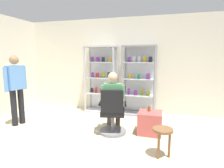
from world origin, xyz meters
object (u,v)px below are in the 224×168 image
Objects in this scene: seated_shopkeeper at (113,99)px; tea_glass at (149,109)px; display_cabinet_left at (102,79)px; office_chair at (113,116)px; storage_crate at (150,123)px; standing_customer at (16,86)px; display_cabinet_right at (139,80)px; wooden_stool at (163,134)px.

tea_glass is at bearing 11.31° from seated_shopkeeper.
display_cabinet_left is 1.80m from office_chair.
storage_crate is (0.78, 0.09, -0.48)m from seated_shopkeeper.
tea_glass is (-0.03, 0.06, 0.28)m from storage_crate.
seated_shopkeeper reaches higher than office_chair.
display_cabinet_right is at bearing 31.44° from standing_customer.
office_chair reaches higher than storage_crate.
tea_glass is (1.48, -1.22, -0.45)m from display_cabinet_left.
display_cabinet_left is 3.96× the size of storage_crate.
wooden_stool is (1.04, -0.77, -0.34)m from seated_shopkeeper.
wooden_stool is at bearing -50.49° from display_cabinet_left.
storage_crate is (0.41, -1.28, -0.74)m from display_cabinet_right.
wooden_stool is (0.26, -0.86, 0.14)m from storage_crate.
standing_customer is (-2.27, -0.25, 0.22)m from seated_shopkeeper.
standing_customer is at bearing -173.83° from seated_shopkeeper.
seated_shopkeeper is 2.29m from standing_customer.
display_cabinet_left is 1.10m from display_cabinet_right.
seated_shopkeeper is at bearing -173.54° from storage_crate.
seated_shopkeeper is 2.74× the size of wooden_stool.
display_cabinet_right reaches higher than seated_shopkeeper.
tea_glass is 0.23× the size of wooden_stool.
office_chair is at bearing 2.13° from standing_customer.
storage_crate is at bearing -64.83° from tea_glass.
standing_customer is (-3.05, -0.33, 0.70)m from storage_crate.
tea_glass is at bearing 7.46° from standing_customer.
display_cabinet_left is at bearing 139.70° from storage_crate.
standing_customer is at bearing -133.64° from display_cabinet_left.
display_cabinet_right is at bearing 107.26° from wooden_stool.
standing_customer reaches higher than tea_glass.
tea_glass is at bearing -72.68° from display_cabinet_right.
display_cabinet_left reaches higher than wooden_stool.
standing_customer is at bearing -173.76° from storage_crate.
display_cabinet_left is 1.17× the size of standing_customer.
storage_crate is (0.75, 0.25, -0.16)m from office_chair.
office_chair is 0.79m from tea_glass.
display_cabinet_left is at bearing 118.04° from seated_shopkeeper.
display_cabinet_left is at bearing 129.51° from wooden_stool.
display_cabinet_right reaches higher than office_chair.
storage_crate is 3.15m from standing_customer.
standing_customer is (-2.31, -0.09, 0.54)m from office_chair.
tea_glass is at bearing 107.18° from wooden_stool.
tea_glass reaches higher than storage_crate.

